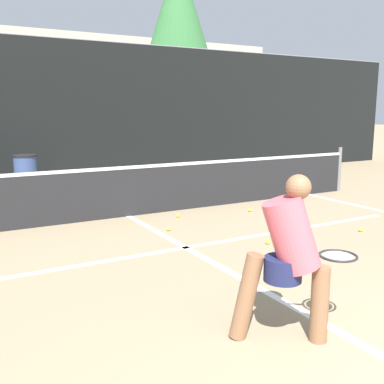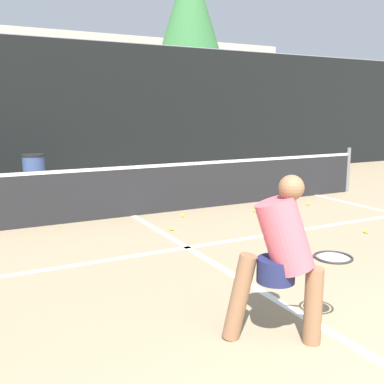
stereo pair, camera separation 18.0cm
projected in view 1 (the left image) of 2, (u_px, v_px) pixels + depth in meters
court_service_line at (186, 248)px, 6.48m from camera, size 8.25×0.10×0.01m
court_center_mark at (217, 265)px, 5.76m from camera, size 0.10×6.17×0.01m
net at (128, 189)px, 8.32m from camera, size 11.09×0.09×1.07m
fence_back at (66, 113)px, 11.75m from camera, size 24.00×0.06×3.78m
player_practicing at (289, 253)px, 3.76m from camera, size 1.21×0.64×1.45m
tennis_ball_scattered_0 at (250, 210)px, 8.78m from camera, size 0.07×0.07×0.07m
tennis_ball_scattered_1 at (178, 216)px, 8.31m from camera, size 0.07×0.07×0.07m
tennis_ball_scattered_3 at (302, 203)px, 9.45m from camera, size 0.07×0.07×0.07m
tennis_ball_scattered_4 at (168, 229)px, 7.38m from camera, size 0.07×0.07×0.07m
tennis_ball_scattered_5 at (268, 242)px, 6.64m from camera, size 0.07×0.07×0.07m
tennis_ball_scattered_6 at (361, 230)px, 7.33m from camera, size 0.07×0.07×0.07m
trash_bin at (26, 175)px, 10.51m from camera, size 0.54×0.54×0.94m
parked_car at (104, 148)px, 16.39m from camera, size 1.79×4.28×1.39m
tree_mid at (178, 12)px, 21.56m from camera, size 3.51×3.51×9.35m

